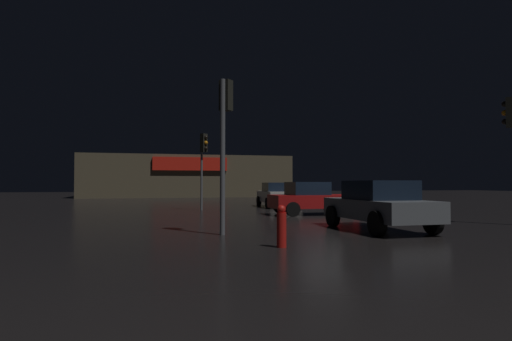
% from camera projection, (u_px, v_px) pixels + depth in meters
% --- Properties ---
extents(ground_plane, '(120.00, 120.00, 0.00)m').
position_uv_depth(ground_plane, '(327.00, 217.00, 18.39)').
color(ground_plane, black).
extents(store_building, '(21.81, 10.24, 4.39)m').
position_uv_depth(store_building, '(186.00, 177.00, 47.78)').
color(store_building, brown).
rests_on(store_building, ground).
extents(traffic_signal_main, '(0.42, 0.42, 4.39)m').
position_uv_depth(traffic_signal_main, '(225.00, 125.00, 12.09)').
color(traffic_signal_main, '#595B60').
rests_on(traffic_signal_main, ground).
extents(traffic_signal_opposite, '(0.42, 0.42, 4.46)m').
position_uv_depth(traffic_signal_opposite, '(512.00, 134.00, 14.90)').
color(traffic_signal_opposite, '#595B60').
rests_on(traffic_signal_opposite, ground).
extents(traffic_signal_cross_left, '(0.41, 0.43, 4.13)m').
position_uv_depth(traffic_signal_cross_left, '(203.00, 153.00, 22.97)').
color(traffic_signal_cross_left, '#595B60').
rests_on(traffic_signal_cross_left, ground).
extents(car_near, '(3.83, 2.05, 1.51)m').
position_uv_depth(car_near, '(311.00, 198.00, 19.66)').
color(car_near, '#A51414').
rests_on(car_near, ground).
extents(car_far, '(2.05, 4.26, 1.53)m').
position_uv_depth(car_far, '(379.00, 204.00, 13.17)').
color(car_far, slate).
rests_on(car_far, ground).
extents(car_crossing, '(2.26, 4.25, 1.50)m').
position_uv_depth(car_crossing, '(278.00, 194.00, 26.03)').
color(car_crossing, silver).
rests_on(car_crossing, ground).
extents(fire_hydrant, '(0.22, 0.22, 0.95)m').
position_uv_depth(fire_hydrant, '(281.00, 226.00, 9.58)').
color(fire_hydrant, red).
rests_on(fire_hydrant, ground).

